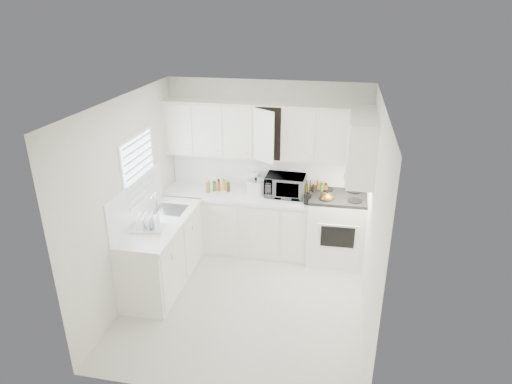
% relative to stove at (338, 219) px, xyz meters
% --- Properties ---
extents(floor, '(3.20, 3.20, 0.00)m').
position_rel_stove_xyz_m(floor, '(-1.12, -1.29, -0.67)').
color(floor, silver).
rests_on(floor, ground).
extents(ceiling, '(3.20, 3.20, 0.00)m').
position_rel_stove_xyz_m(ceiling, '(-1.12, -1.29, 1.93)').
color(ceiling, white).
rests_on(ceiling, ground).
extents(wall_back, '(3.00, 0.00, 3.00)m').
position_rel_stove_xyz_m(wall_back, '(-1.12, 0.31, 0.63)').
color(wall_back, white).
rests_on(wall_back, ground).
extents(wall_front, '(3.00, 0.00, 3.00)m').
position_rel_stove_xyz_m(wall_front, '(-1.12, -2.89, 0.63)').
color(wall_front, white).
rests_on(wall_front, ground).
extents(wall_left, '(0.00, 3.20, 3.20)m').
position_rel_stove_xyz_m(wall_left, '(-2.62, -1.29, 0.63)').
color(wall_left, white).
rests_on(wall_left, ground).
extents(wall_right, '(0.00, 3.20, 3.20)m').
position_rel_stove_xyz_m(wall_right, '(0.38, -1.29, 0.63)').
color(wall_right, white).
rests_on(wall_right, ground).
extents(window_blinds, '(0.06, 0.96, 1.06)m').
position_rel_stove_xyz_m(window_blinds, '(-2.60, -0.94, 0.88)').
color(window_blinds, white).
rests_on(window_blinds, wall_left).
extents(lower_cabinets_back, '(2.22, 0.60, 0.90)m').
position_rel_stove_xyz_m(lower_cabinets_back, '(-1.51, 0.01, -0.22)').
color(lower_cabinets_back, white).
rests_on(lower_cabinets_back, floor).
extents(lower_cabinets_left, '(0.60, 1.60, 0.90)m').
position_rel_stove_xyz_m(lower_cabinets_left, '(-2.32, -1.09, -0.22)').
color(lower_cabinets_left, white).
rests_on(lower_cabinets_left, floor).
extents(countertop_back, '(2.24, 0.64, 0.05)m').
position_rel_stove_xyz_m(countertop_back, '(-1.51, 0.00, 0.25)').
color(countertop_back, white).
rests_on(countertop_back, lower_cabinets_back).
extents(countertop_left, '(0.64, 1.62, 0.05)m').
position_rel_stove_xyz_m(countertop_left, '(-2.31, -1.09, 0.25)').
color(countertop_left, white).
rests_on(countertop_left, lower_cabinets_left).
extents(backsplash_back, '(2.98, 0.02, 0.55)m').
position_rel_stove_xyz_m(backsplash_back, '(-1.12, 0.30, 0.55)').
color(backsplash_back, white).
rests_on(backsplash_back, wall_back).
extents(backsplash_left, '(0.02, 1.60, 0.55)m').
position_rel_stove_xyz_m(backsplash_left, '(-2.61, -1.09, 0.55)').
color(backsplash_left, white).
rests_on(backsplash_left, wall_left).
extents(upper_cabinets_back, '(3.00, 0.33, 0.80)m').
position_rel_stove_xyz_m(upper_cabinets_back, '(-1.12, 0.15, 0.83)').
color(upper_cabinets_back, white).
rests_on(upper_cabinets_back, wall_back).
extents(upper_cabinets_right, '(0.33, 0.90, 0.80)m').
position_rel_stove_xyz_m(upper_cabinets_right, '(0.22, -0.47, 0.83)').
color(upper_cabinets_right, white).
rests_on(upper_cabinets_right, wall_right).
extents(sink, '(0.42, 0.38, 0.30)m').
position_rel_stove_xyz_m(sink, '(-2.31, -0.74, 0.40)').
color(sink, gray).
rests_on(sink, countertop_left).
extents(stove, '(0.89, 0.73, 1.34)m').
position_rel_stove_xyz_m(stove, '(0.00, 0.00, 0.00)').
color(stove, white).
rests_on(stove, floor).
extents(tea_kettle, '(0.30, 0.28, 0.23)m').
position_rel_stove_xyz_m(tea_kettle, '(-0.18, -0.16, 0.39)').
color(tea_kettle, brown).
rests_on(tea_kettle, stove).
extents(frying_pan, '(0.35, 0.52, 0.04)m').
position_rel_stove_xyz_m(frying_pan, '(0.18, 0.16, 0.30)').
color(frying_pan, black).
rests_on(frying_pan, stove).
extents(microwave, '(0.58, 0.33, 0.39)m').
position_rel_stove_xyz_m(microwave, '(-0.80, 0.06, 0.47)').
color(microwave, gray).
rests_on(microwave, countertop_back).
extents(rice_cooker, '(0.28, 0.28, 0.27)m').
position_rel_stove_xyz_m(rice_cooker, '(-1.24, 0.02, 0.41)').
color(rice_cooker, white).
rests_on(rice_cooker, countertop_back).
extents(paper_towel, '(0.12, 0.12, 0.27)m').
position_rel_stove_xyz_m(paper_towel, '(-1.28, 0.23, 0.41)').
color(paper_towel, white).
rests_on(paper_towel, countertop_back).
extents(utensil_crock, '(0.14, 0.14, 0.37)m').
position_rel_stove_xyz_m(utensil_crock, '(-0.45, -0.18, 0.47)').
color(utensil_crock, black).
rests_on(utensil_crock, countertop_back).
extents(dish_rack, '(0.44, 0.36, 0.21)m').
position_rel_stove_xyz_m(dish_rack, '(-2.37, -1.34, 0.39)').
color(dish_rack, white).
rests_on(dish_rack, countertop_left).
extents(spice_left_0, '(0.06, 0.06, 0.13)m').
position_rel_stove_xyz_m(spice_left_0, '(-1.97, 0.13, 0.34)').
color(spice_left_0, olive).
rests_on(spice_left_0, countertop_back).
extents(spice_left_1, '(0.06, 0.06, 0.13)m').
position_rel_stove_xyz_m(spice_left_1, '(-1.89, 0.04, 0.34)').
color(spice_left_1, '#3E832B').
rests_on(spice_left_1, countertop_back).
extents(spice_left_2, '(0.06, 0.06, 0.13)m').
position_rel_stove_xyz_m(spice_left_2, '(-1.82, 0.13, 0.34)').
color(spice_left_2, '#B93818').
rests_on(spice_left_2, countertop_back).
extents(spice_left_3, '(0.06, 0.06, 0.13)m').
position_rel_stove_xyz_m(spice_left_3, '(-1.74, 0.04, 0.34)').
color(spice_left_3, gold).
rests_on(spice_left_3, countertop_back).
extents(spice_left_4, '(0.06, 0.06, 0.13)m').
position_rel_stove_xyz_m(spice_left_4, '(-1.67, 0.13, 0.34)').
color(spice_left_4, '#503017').
rests_on(spice_left_4, countertop_back).
extents(sauce_right_0, '(0.06, 0.06, 0.19)m').
position_rel_stove_xyz_m(sauce_right_0, '(-0.54, 0.17, 0.37)').
color(sauce_right_0, '#B93818').
rests_on(sauce_right_0, countertop_back).
extents(sauce_right_1, '(0.06, 0.06, 0.19)m').
position_rel_stove_xyz_m(sauce_right_1, '(-0.48, 0.11, 0.37)').
color(sauce_right_1, gold).
rests_on(sauce_right_1, countertop_back).
extents(sauce_right_2, '(0.06, 0.06, 0.19)m').
position_rel_stove_xyz_m(sauce_right_2, '(-0.43, 0.17, 0.37)').
color(sauce_right_2, '#503017').
rests_on(sauce_right_2, countertop_back).
extents(sauce_right_3, '(0.06, 0.06, 0.19)m').
position_rel_stove_xyz_m(sauce_right_3, '(-0.37, 0.11, 0.37)').
color(sauce_right_3, black).
rests_on(sauce_right_3, countertop_back).
extents(sauce_right_4, '(0.06, 0.06, 0.19)m').
position_rel_stove_xyz_m(sauce_right_4, '(-0.32, 0.17, 0.37)').
color(sauce_right_4, olive).
rests_on(sauce_right_4, countertop_back).
extents(sauce_right_5, '(0.06, 0.06, 0.19)m').
position_rel_stove_xyz_m(sauce_right_5, '(-0.26, 0.11, 0.37)').
color(sauce_right_5, '#3E832B').
rests_on(sauce_right_5, countertop_back).
extents(sauce_right_6, '(0.06, 0.06, 0.19)m').
position_rel_stove_xyz_m(sauce_right_6, '(-0.21, 0.17, 0.37)').
color(sauce_right_6, '#B93818').
rests_on(sauce_right_6, countertop_back).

